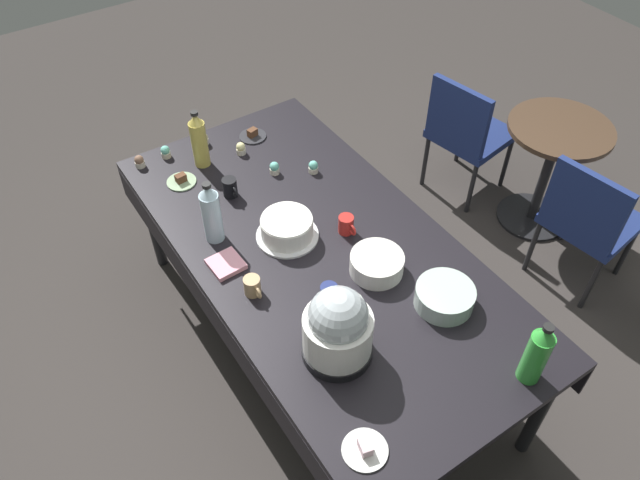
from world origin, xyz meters
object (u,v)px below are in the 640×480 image
(soda_bottle_lime_soda, at_px, (537,354))
(coffee_mug_navy, at_px, (329,294))
(frosted_layer_cake, at_px, (287,228))
(dessert_plate_charcoal, at_px, (253,135))
(ceramic_snack_bowl, at_px, (377,264))
(cupcake_berry, at_px, (241,148))
(cupcake_cocoa, at_px, (166,152))
(glass_salad_bowl, at_px, (445,297))
(slow_cooker, at_px, (338,328))
(maroon_chair_left, at_px, (466,130))
(coffee_mug_red, at_px, (346,225))
(soda_bottle_ginger_ale, at_px, (199,140))
(cupcake_rose, at_px, (139,162))
(potluck_table, at_px, (320,257))
(coffee_mug_tan, at_px, (253,286))
(maroon_chair_right, at_px, (588,217))
(cupcake_vanilla, at_px, (313,167))
(cupcake_lemon, at_px, (274,168))
(dessert_plate_sage, at_px, (181,181))
(round_cafe_table, at_px, (551,157))
(cupcake_mint, at_px, (204,139))
(dessert_plate_white, at_px, (365,449))
(soda_bottle_water, at_px, (211,214))
(coffee_mug_black, at_px, (230,188))

(soda_bottle_lime_soda, bearing_deg, coffee_mug_navy, -149.16)
(frosted_layer_cake, relative_size, dessert_plate_charcoal, 1.97)
(ceramic_snack_bowl, xyz_separation_m, cupcake_berry, (-1.06, -0.09, -0.01))
(cupcake_cocoa, bearing_deg, glass_salad_bowl, 19.88)
(slow_cooker, distance_m, coffee_mug_navy, 0.28)
(dessert_plate_charcoal, height_order, maroon_chair_left, maroon_chair_left)
(ceramic_snack_bowl, height_order, coffee_mug_red, same)
(ceramic_snack_bowl, relative_size, coffee_mug_navy, 2.06)
(ceramic_snack_bowl, relative_size, soda_bottle_ginger_ale, 0.73)
(cupcake_rose, distance_m, soda_bottle_lime_soda, 2.12)
(ceramic_snack_bowl, height_order, soda_bottle_ginger_ale, soda_bottle_ginger_ale)
(dessert_plate_charcoal, bearing_deg, potluck_table, -9.84)
(potluck_table, distance_m, soda_bottle_lime_soda, 1.05)
(soda_bottle_lime_soda, relative_size, coffee_mug_tan, 2.80)
(slow_cooker, relative_size, coffee_mug_red, 3.07)
(coffee_mug_navy, bearing_deg, dessert_plate_charcoal, 165.98)
(soda_bottle_lime_soda, height_order, soda_bottle_ginger_ale, soda_bottle_ginger_ale)
(cupcake_berry, distance_m, maroon_chair_right, 1.90)
(frosted_layer_cake, bearing_deg, soda_bottle_lime_soda, 18.15)
(ceramic_snack_bowl, xyz_separation_m, coffee_mug_red, (-0.27, 0.03, 0.00))
(cupcake_vanilla, relative_size, maroon_chair_right, 0.08)
(cupcake_lemon, relative_size, soda_bottle_lime_soda, 0.22)
(dessert_plate_sage, height_order, round_cafe_table, dessert_plate_sage)
(potluck_table, distance_m, dessert_plate_sage, 0.84)
(soda_bottle_lime_soda, bearing_deg, cupcake_rose, -159.60)
(cupcake_mint, xyz_separation_m, coffee_mug_red, (0.97, 0.25, 0.01))
(frosted_layer_cake, distance_m, maroon_chair_left, 1.62)
(cupcake_lemon, bearing_deg, dessert_plate_white, -19.06)
(frosted_layer_cake, bearing_deg, coffee_mug_tan, -55.09)
(soda_bottle_water, distance_m, coffee_mug_black, 0.31)
(cupcake_berry, bearing_deg, coffee_mug_black, -37.10)
(coffee_mug_tan, xyz_separation_m, maroon_chair_left, (-0.60, 1.84, -0.30))
(round_cafe_table, bearing_deg, soda_bottle_lime_soda, -53.47)
(cupcake_lemon, relative_size, coffee_mug_red, 0.60)
(maroon_chair_right, bearing_deg, cupcake_mint, -132.06)
(potluck_table, distance_m, glass_salad_bowl, 0.61)
(slow_cooker, bearing_deg, coffee_mug_navy, 152.47)
(glass_salad_bowl, distance_m, cupcake_vanilla, 1.01)
(round_cafe_table, bearing_deg, maroon_chair_right, -25.99)
(slow_cooker, relative_size, coffee_mug_navy, 3.01)
(frosted_layer_cake, distance_m, glass_salad_bowl, 0.77)
(cupcake_lemon, relative_size, soda_bottle_ginger_ale, 0.21)
(glass_salad_bowl, xyz_separation_m, maroon_chair_left, (-1.09, 1.21, -0.30))
(dessert_plate_white, relative_size, dessert_plate_sage, 1.09)
(slow_cooker, distance_m, soda_bottle_lime_soda, 0.72)
(potluck_table, distance_m, cupcake_lemon, 0.58)
(dessert_plate_charcoal, xyz_separation_m, cupcake_rose, (-0.10, -0.61, 0.02))
(slow_cooker, height_order, maroon_chair_left, slow_cooker)
(cupcake_cocoa, xyz_separation_m, soda_bottle_lime_soda, (1.99, 0.59, 0.11))
(cupcake_rose, xyz_separation_m, round_cafe_table, (0.95, 2.14, -0.28))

